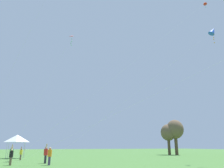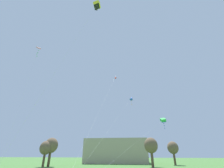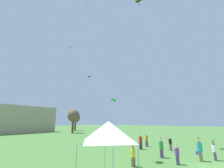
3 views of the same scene
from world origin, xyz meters
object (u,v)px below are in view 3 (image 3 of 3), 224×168
cooler_box (198,153)px  kite_green_box_1 (114,99)px  person_teal_shirt (200,149)px  person_black_shirt (170,143)px  person_white_shirt (214,150)px  festival_tent (108,131)px  kite_red_diamond_3 (70,47)px  person_yellow_shirt (133,155)px  person_orange_shirt (147,140)px  person_red_shirt (141,141)px  kite_blue_diamond_0 (89,76)px  kite_yellow_box_2 (139,0)px  person_green_shirt (161,147)px  person_purple_shirt (177,154)px

cooler_box → kite_green_box_1: (12.48, 20.49, 9.05)m
person_teal_shirt → cooler_box: bearing=31.3°
person_black_shirt → person_white_shirt: (-2.55, -4.75, -0.00)m
festival_tent → kite_red_diamond_3: (15.59, 25.27, 19.77)m
person_yellow_shirt → kite_red_diamond_3: bearing=-94.9°
cooler_box → kite_green_box_1: kite_green_box_1 is taller
festival_tent → person_teal_shirt: size_ratio=1.68×
festival_tent → person_orange_shirt: bearing=16.1°
festival_tent → person_red_shirt: 12.71m
kite_blue_diamond_0 → festival_tent: bearing=-132.1°
person_red_shirt → kite_green_box_1: 21.23m
festival_tent → kite_yellow_box_2: bearing=16.7°
person_green_shirt → person_purple_shirt: bearing=108.6°
person_orange_shirt → kite_yellow_box_2: kite_yellow_box_2 is taller
person_black_shirt → cooler_box: bearing=108.4°
person_green_shirt → person_orange_shirt: person_green_shirt is taller
kite_green_box_1 → kite_red_diamond_3: (-9.90, 7.25, 13.53)m
person_black_shirt → person_purple_shirt: person_black_shirt is taller
person_orange_shirt → person_white_shirt: bearing=-25.1°
person_teal_shirt → kite_blue_diamond_0: (9.97, 25.00, 14.20)m
person_white_shirt → kite_yellow_box_2: kite_yellow_box_2 is taller
kite_red_diamond_3 → person_black_shirt: bearing=-95.0°
person_yellow_shirt → person_purple_shirt: person_purple_shirt is taller
kite_blue_diamond_0 → kite_yellow_box_2: kite_yellow_box_2 is taller
person_black_shirt → person_yellow_shirt: (-8.84, 0.45, -0.03)m
festival_tent → person_red_shirt: festival_tent is taller
person_red_shirt → cooler_box: bearing=-167.2°
person_white_shirt → person_purple_shirt: bearing=91.4°
cooler_box → person_red_shirt: bearing=99.6°
person_orange_shirt → kite_red_diamond_3: size_ratio=0.07×
person_green_shirt → person_orange_shirt: 6.77m
cooler_box → person_green_shirt: bearing=146.8°
person_white_shirt → kite_green_box_1: bearing=3.2°
person_white_shirt → person_purple_shirt: 4.31m
person_yellow_shirt → person_red_shirt: bearing=-139.0°
festival_tent → person_black_shirt: bearing=2.4°
person_green_shirt → person_black_shirt: bearing=-116.2°
festival_tent → cooler_box: bearing=-10.8°
person_black_shirt → kite_yellow_box_2: size_ratio=0.07×
person_teal_shirt → kite_red_diamond_3: 36.25m
person_black_shirt → person_white_shirt: person_black_shirt is taller
kite_blue_diamond_0 → cooler_box: bearing=-105.4°
kite_red_diamond_3 → person_orange_shirt: bearing=-93.2°
person_black_shirt → person_yellow_shirt: person_black_shirt is taller
cooler_box → person_green_shirt: (-4.04, 2.65, 0.82)m
festival_tent → person_purple_shirt: size_ratio=2.03×
cooler_box → person_teal_shirt: (-3.25, -0.68, 0.86)m
festival_tent → person_yellow_shirt: festival_tent is taller
cooler_box → person_orange_shirt: bearing=78.0°
festival_tent → person_yellow_shirt: bearing=12.3°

